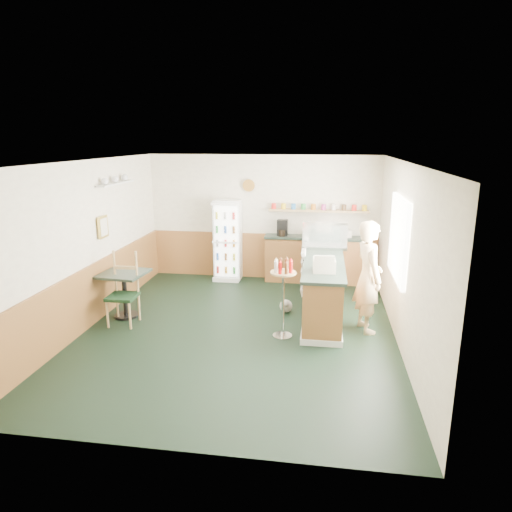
% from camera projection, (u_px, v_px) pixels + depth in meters
% --- Properties ---
extents(ground, '(6.00, 6.00, 0.00)m').
position_uv_depth(ground, '(238.00, 330.00, 7.43)').
color(ground, black).
rests_on(ground, ground).
extents(room_envelope, '(5.04, 6.02, 2.72)m').
position_uv_depth(room_envelope, '(232.00, 230.00, 7.78)').
color(room_envelope, '#EDE6CA').
rests_on(room_envelope, ground).
extents(service_counter, '(0.68, 3.01, 1.01)m').
position_uv_depth(service_counter, '(323.00, 287.00, 8.15)').
color(service_counter, '#9A5D31').
rests_on(service_counter, ground).
extents(back_counter, '(2.24, 0.42, 1.69)m').
position_uv_depth(back_counter, '(316.00, 257.00, 9.80)').
color(back_counter, '#9A5D31').
rests_on(back_counter, ground).
extents(drinks_fridge, '(0.58, 0.52, 1.75)m').
position_uv_depth(drinks_fridge, '(228.00, 240.00, 9.94)').
color(drinks_fridge, white).
rests_on(drinks_fridge, ground).
extents(display_case, '(0.84, 0.44, 0.48)m').
position_uv_depth(display_case, '(325.00, 236.00, 8.62)').
color(display_case, silver).
rests_on(display_case, service_counter).
extents(cash_register, '(0.36, 0.38, 0.20)m').
position_uv_depth(cash_register, '(324.00, 265.00, 7.14)').
color(cash_register, beige).
rests_on(cash_register, service_counter).
extents(shopkeeper, '(0.60, 0.71, 1.81)m').
position_uv_depth(shopkeeper, '(368.00, 277.00, 7.22)').
color(shopkeeper, tan).
rests_on(shopkeeper, ground).
extents(condiment_stand, '(0.40, 0.40, 1.24)m').
position_uv_depth(condiment_stand, '(283.00, 286.00, 6.99)').
color(condiment_stand, silver).
rests_on(condiment_stand, ground).
extents(newspaper_rack, '(0.09, 0.42, 0.85)m').
position_uv_depth(newspaper_rack, '(304.00, 273.00, 8.30)').
color(newspaper_rack, black).
rests_on(newspaper_rack, ground).
extents(cafe_table, '(0.80, 0.80, 0.80)m').
position_uv_depth(cafe_table, '(124.00, 286.00, 7.87)').
color(cafe_table, black).
rests_on(cafe_table, ground).
extents(cafe_chair, '(0.46, 0.46, 1.22)m').
position_uv_depth(cafe_chair, '(124.00, 286.00, 7.63)').
color(cafe_chair, black).
rests_on(cafe_chair, ground).
extents(dog_doorstop, '(0.23, 0.30, 0.28)m').
position_uv_depth(dog_doorstop, '(286.00, 306.00, 8.16)').
color(dog_doorstop, '#969691').
rests_on(dog_doorstop, ground).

